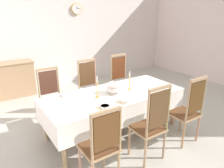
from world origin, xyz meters
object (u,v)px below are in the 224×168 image
Objects in this scene: chair_south_b at (151,123)px; mounted_clock at (77,9)px; spoon_secondary at (98,108)px; chair_north_a at (52,96)px; chair_south_a at (101,145)px; spoon_primary at (118,103)px; sideboard at (5,81)px; chair_south_c at (188,110)px; candlestick_east at (129,82)px; candlestick_west at (97,89)px; bowl_near_left at (126,100)px; bowl_far_left at (67,94)px; chair_north_c at (121,80)px; chair_north_b at (90,87)px; soup_tureen at (115,87)px; dining_table at (114,97)px; bowl_near_right at (105,106)px.

mounted_clock is at bearing 78.85° from chair_south_b.
chair_north_a is at bearing 99.79° from spoon_secondary.
chair_south_a reaches higher than spoon_primary.
chair_south_b is at bearing -0.45° from chair_south_a.
chair_south_b is 0.84× the size of sideboard.
chair_south_c reaches higher than candlestick_east.
candlestick_west reaches higher than chair_north_a.
mounted_clock is at bearing 69.84° from candlestick_west.
sideboard is (-2.21, 3.83, -0.15)m from chair_south_c.
candlestick_east is 0.55m from bowl_near_left.
chair_north_a is at bearing -126.38° from mounted_clock.
spoon_secondary is at bearing -74.94° from bowl_far_left.
bowl_far_left is at bearing 140.67° from chair_south_c.
chair_north_a is at bearing 0.16° from chair_north_c.
chair_south_a is 0.94× the size of chair_north_b.
sideboard reaches higher than bowl_near_left.
chair_south_a reaches higher than soup_tureen.
chair_north_c is 1.89m from spoon_secondary.
spoon_primary is (0.65, 0.56, 0.20)m from chair_south_a.
bowl_far_left is 2.64m from sideboard.
candlestick_east is 1.10× the size of mounted_clock.
soup_tureen is 0.21× the size of sideboard.
sideboard is at bearing 98.28° from chair_south_a.
chair_south_c is 1.10m from candlestick_east.
chair_north_c is at bearing 61.66° from candlestick_east.
spoon_primary is (-0.19, -0.36, -0.11)m from soup_tureen.
dining_table is at bearing 47.91° from chair_north_c.
soup_tureen reaches higher than sideboard.
chair_south_a is 0.98× the size of chair_north_a.
sideboard reaches higher than dining_table.
spoon_primary is (-0.19, -1.29, 0.17)m from chair_north_b.
bowl_far_left is (-0.75, -0.56, 0.19)m from chair_north_b.
dining_table is 2.19× the size of chair_north_a.
chair_south_b is at bearing -109.15° from candlestick_east.
chair_north_b is 0.82× the size of sideboard.
chair_north_c is 0.83× the size of sideboard.
chair_north_a reaches higher than bowl_near_right.
chair_north_c reaches higher than chair_south_a.
chair_north_b reaches higher than candlestick_west.
chair_south_b is 4.03× the size of soup_tureen.
chair_north_c is (0.00, 1.85, 0.00)m from chair_south_c.
spoon_primary is at bearing 116.68° from chair_north_a.
spoon_secondary is at bearing 63.30° from chair_south_a.
chair_south_b is 0.72m from bowl_near_right.
chair_south_b reaches higher than chair_south_a.
bowl_far_left is 0.75m from spoon_secondary.
chair_south_a is at bearing -131.72° from dining_table.
spoon_secondary is at bearing 166.39° from bowl_near_right.
bowl_near_left is at bearing 120.73° from chair_north_a.
dining_table is 0.59m from bowl_near_right.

